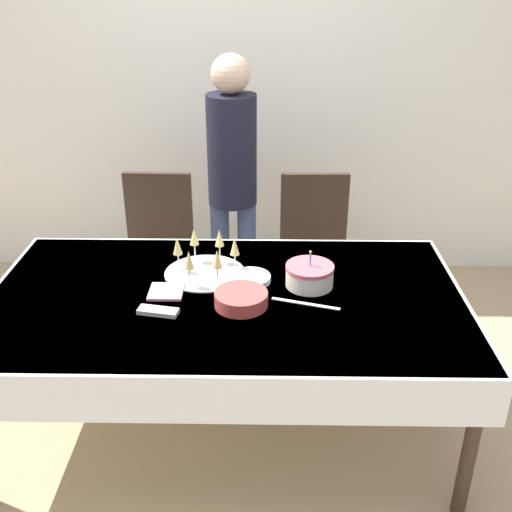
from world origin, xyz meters
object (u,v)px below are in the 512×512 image
object	(u,v)px
birthday_cake	(310,275)
champagne_tray	(205,260)
dining_chair_far_right	(314,249)
plate_stack_main	(241,299)
person_standing	(232,171)
dining_chair_far_left	(158,248)
plate_stack_dessert	(251,278)

from	to	relation	value
birthday_cake	champagne_tray	bearing A→B (deg)	167.36
dining_chair_far_right	plate_stack_main	xyz separation A→B (m)	(-0.39, -1.00, 0.24)
birthday_cake	plate_stack_main	size ratio (longest dim) A/B	0.95
person_standing	dining_chair_far_left	bearing A→B (deg)	-171.51
birthday_cake	plate_stack_main	bearing A→B (deg)	-148.96
dining_chair_far_right	plate_stack_dessert	distance (m)	0.89
dining_chair_far_right	person_standing	world-z (taller)	person_standing
dining_chair_far_right	plate_stack_dessert	bearing A→B (deg)	-114.62
plate_stack_main	plate_stack_dessert	bearing A→B (deg)	80.84
plate_stack_main	person_standing	bearing A→B (deg)	94.79
plate_stack_dessert	person_standing	distance (m)	0.89
dining_chair_far_left	dining_chair_far_right	distance (m)	0.93
dining_chair_far_right	champagne_tray	xyz separation A→B (m)	(-0.57, -0.71, 0.28)
plate_stack_main	dining_chair_far_right	bearing A→B (deg)	68.51
birthday_cake	dining_chair_far_left	bearing A→B (deg)	135.75
plate_stack_dessert	champagne_tray	bearing A→B (deg)	161.30
dining_chair_far_left	person_standing	distance (m)	0.64
plate_stack_main	plate_stack_dessert	xyz separation A→B (m)	(0.04, 0.22, -0.02)
champagne_tray	person_standing	distance (m)	0.80
dining_chair_far_left	birthday_cake	world-z (taller)	dining_chair_far_left
dining_chair_far_right	champagne_tray	distance (m)	0.95
birthday_cake	person_standing	world-z (taller)	person_standing
birthday_cake	champagne_tray	distance (m)	0.49
plate_stack_main	plate_stack_dessert	size ratio (longest dim) A/B	1.23
dining_chair_far_left	champagne_tray	bearing A→B (deg)	-63.22
dining_chair_far_left	plate_stack_dessert	xyz separation A→B (m)	(0.57, -0.78, 0.22)
champagne_tray	plate_stack_dessert	size ratio (longest dim) A/B	2.05
champagne_tray	person_standing	xyz separation A→B (m)	(0.09, 0.78, 0.18)
birthday_cake	champagne_tray	world-z (taller)	champagne_tray
dining_chair_far_left	plate_stack_dessert	bearing A→B (deg)	-53.82
dining_chair_far_left	plate_stack_dessert	size ratio (longest dim) A/B	5.13
dining_chair_far_right	person_standing	distance (m)	0.67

